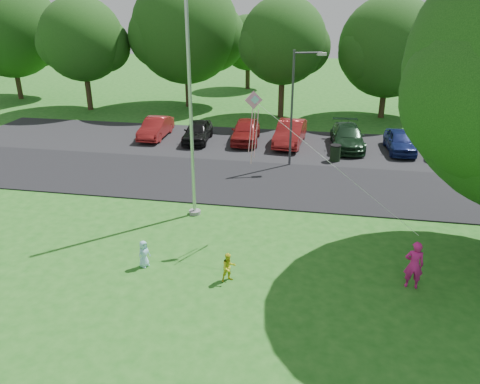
% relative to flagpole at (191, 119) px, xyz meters
% --- Properties ---
extents(ground, '(120.00, 120.00, 0.00)m').
position_rel_flagpole_xyz_m(ground, '(3.50, -5.00, -4.17)').
color(ground, '#21641A').
rests_on(ground, ground).
extents(park_road, '(60.00, 6.00, 0.06)m').
position_rel_flagpole_xyz_m(park_road, '(3.50, 4.00, -4.14)').
color(park_road, black).
rests_on(park_road, ground).
extents(parking_strip, '(42.00, 7.00, 0.06)m').
position_rel_flagpole_xyz_m(parking_strip, '(3.50, 10.50, -4.14)').
color(parking_strip, black).
rests_on(parking_strip, ground).
extents(flagpole, '(0.50, 0.50, 10.00)m').
position_rel_flagpole_xyz_m(flagpole, '(0.00, 0.00, 0.00)').
color(flagpole, '#B7BABF').
rests_on(flagpole, ground).
extents(street_lamp, '(1.68, 0.68, 6.16)m').
position_rel_flagpole_xyz_m(street_lamp, '(3.73, 6.99, -0.46)').
color(street_lamp, '#3F3F44').
rests_on(street_lamp, ground).
extents(trash_can, '(0.62, 0.62, 0.98)m').
position_rel_flagpole_xyz_m(trash_can, '(5.97, 8.00, -3.67)').
color(trash_can, black).
rests_on(trash_can, ground).
extents(tree_row, '(64.35, 11.94, 10.88)m').
position_rel_flagpole_xyz_m(tree_row, '(5.09, 19.23, 1.55)').
color(tree_row, '#332316').
rests_on(tree_row, ground).
extents(horizon_trees, '(77.46, 7.20, 7.02)m').
position_rel_flagpole_xyz_m(horizon_trees, '(7.56, 28.88, 0.14)').
color(horizon_trees, '#332316').
rests_on(horizon_trees, ground).
extents(parked_cars, '(19.75, 5.01, 1.46)m').
position_rel_flagpole_xyz_m(parked_cars, '(4.25, 10.58, -3.44)').
color(parked_cars, maroon).
rests_on(parked_cars, ground).
extents(woman, '(0.62, 0.42, 1.65)m').
position_rel_flagpole_xyz_m(woman, '(8.32, -4.05, -3.34)').
color(woman, '#D31C7F').
rests_on(woman, ground).
extents(child_yellow, '(0.63, 0.60, 1.02)m').
position_rel_flagpole_xyz_m(child_yellow, '(2.46, -4.74, -3.66)').
color(child_yellow, yellow).
rests_on(child_yellow, ground).
extents(child_blue, '(0.49, 0.57, 0.98)m').
position_rel_flagpole_xyz_m(child_blue, '(-0.59, -4.39, -3.68)').
color(child_blue, '#A0DCF6').
rests_on(child_blue, ground).
extents(kite, '(5.90, 2.85, 3.77)m').
position_rel_flagpole_xyz_m(kite, '(2.86, -1.53, 0.67)').
color(kite, pink).
rests_on(kite, ground).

